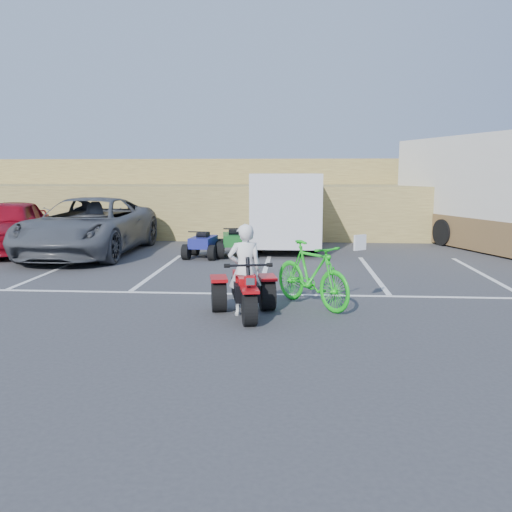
# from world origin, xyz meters

# --- Properties ---
(ground) EXTENTS (100.00, 100.00, 0.00)m
(ground) POSITION_xyz_m (0.00, 0.00, 0.00)
(ground) COLOR #37373A
(ground) RESTS_ON ground
(parking_stripes) EXTENTS (28.00, 5.16, 0.01)m
(parking_stripes) POSITION_xyz_m (0.87, 4.07, 0.00)
(parking_stripes) COLOR white
(parking_stripes) RESTS_ON ground
(grass_embankment) EXTENTS (40.00, 8.50, 3.10)m
(grass_embankment) POSITION_xyz_m (0.00, 15.48, 1.42)
(grass_embankment) COLOR olive
(grass_embankment) RESTS_ON ground
(red_trike_atv) EXTENTS (1.46, 1.77, 1.02)m
(red_trike_atv) POSITION_xyz_m (-0.08, 0.61, 0.00)
(red_trike_atv) COLOR #A3090E
(red_trike_atv) RESTS_ON ground
(rider) EXTENTS (0.65, 0.49, 1.61)m
(rider) POSITION_xyz_m (-0.11, 0.76, 0.81)
(rider) COLOR white
(rider) RESTS_ON ground
(green_dirt_bike) EXTENTS (1.72, 1.95, 1.22)m
(green_dirt_bike) POSITION_xyz_m (1.07, 1.46, 0.61)
(green_dirt_bike) COLOR #14BF19
(green_dirt_bike) RESTS_ON ground
(grey_pickup) EXTENTS (2.89, 6.25, 1.74)m
(grey_pickup) POSITION_xyz_m (-5.53, 7.58, 0.87)
(grey_pickup) COLOR #494C51
(grey_pickup) RESTS_ON ground
(red_car) EXTENTS (3.03, 5.21, 1.66)m
(red_car) POSITION_xyz_m (-8.27, 7.87, 0.83)
(red_car) COLOR maroon
(red_car) RESTS_ON ground
(cargo_trailer) EXTENTS (2.14, 5.29, 2.46)m
(cargo_trailer) POSITION_xyz_m (0.47, 9.70, 1.33)
(cargo_trailer) COLOR silver
(cargo_trailer) RESTS_ON ground
(quad_atv_blue) EXTENTS (1.11, 1.40, 0.84)m
(quad_atv_blue) POSITION_xyz_m (-1.93, 7.15, 0.00)
(quad_atv_blue) COLOR navy
(quad_atv_blue) RESTS_ON ground
(quad_atv_green) EXTENTS (1.23, 1.54, 0.92)m
(quad_atv_green) POSITION_xyz_m (-1.05, 7.49, 0.00)
(quad_atv_green) COLOR #16601F
(quad_atv_green) RESTS_ON ground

